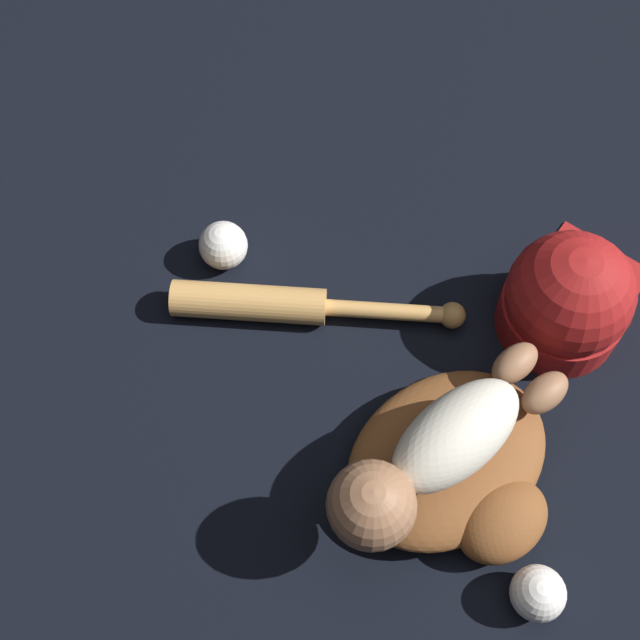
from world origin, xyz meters
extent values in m
plane|color=black|center=(0.00, 0.00, 0.00)|extent=(6.00, 6.00, 0.00)
ellipsoid|color=brown|center=(0.03, -0.05, 0.04)|extent=(0.35, 0.31, 0.08)
ellipsoid|color=brown|center=(0.07, 0.05, 0.04)|extent=(0.16, 0.14, 0.08)
ellipsoid|color=silver|center=(0.03, -0.05, 0.12)|extent=(0.21, 0.16, 0.10)
sphere|color=#936647|center=(0.16, -0.09, 0.13)|extent=(0.11, 0.11, 0.11)
ellipsoid|color=#936647|center=(-0.09, 0.02, 0.10)|extent=(0.08, 0.06, 0.04)
ellipsoid|color=#936647|center=(-0.11, -0.03, 0.10)|extent=(0.08, 0.06, 0.04)
cylinder|color=tan|center=(-0.04, -0.40, 0.03)|extent=(0.15, 0.22, 0.05)
cylinder|color=tan|center=(-0.13, -0.22, 0.03)|extent=(0.10, 0.17, 0.02)
sphere|color=#B68649|center=(-0.17, -0.14, 0.03)|extent=(0.04, 0.04, 0.04)
sphere|color=white|center=(-0.09, -0.48, 0.04)|extent=(0.07, 0.07, 0.07)
sphere|color=white|center=(0.13, 0.13, 0.03)|extent=(0.07, 0.07, 0.07)
cylinder|color=maroon|center=(-0.24, -0.01, 0.03)|extent=(0.18, 0.18, 0.06)
sphere|color=maroon|center=(-0.24, -0.01, 0.09)|extent=(0.18, 0.18, 0.18)
cube|color=maroon|center=(-0.37, 0.01, 0.00)|extent=(0.09, 0.16, 0.01)
camera|label=1|loc=(0.43, 0.00, 1.15)|focal=50.00mm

